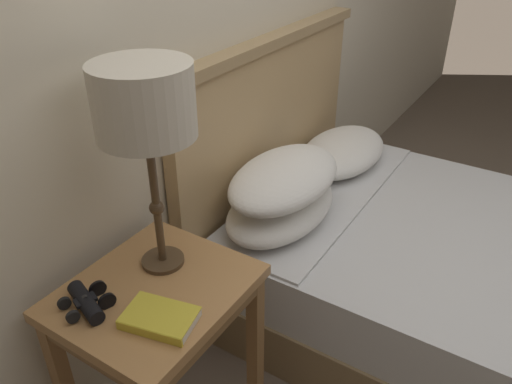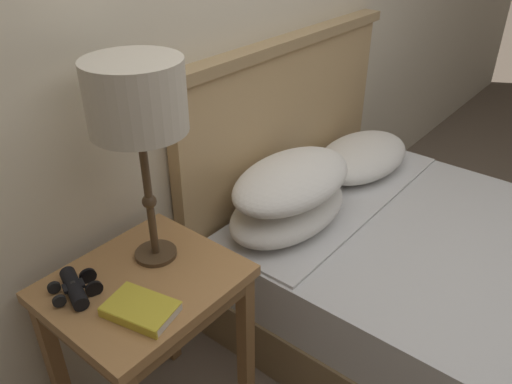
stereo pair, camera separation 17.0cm
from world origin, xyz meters
TOP-DOWN VIEW (x-y plane):
  - ground_plane at (0.00, 0.00)m, footprint 20.00×20.00m
  - wall_back at (0.00, 1.03)m, footprint 8.00×0.06m
  - nightstand at (-0.69, 0.72)m, footprint 0.54×0.46m
  - bed at (0.35, 0.11)m, footprint 1.43×1.96m
  - table_lamp at (-0.59, 0.77)m, footprint 0.27×0.27m
  - book_on_nightstand at (-0.78, 0.61)m, footprint 0.16×0.21m
  - binoculars_pair at (-0.85, 0.82)m, footprint 0.15×0.16m

SIDE VIEW (x-z plane):
  - ground_plane at x=0.00m, z-range 0.00..0.00m
  - bed at x=0.35m, z-range -0.28..0.86m
  - nightstand at x=-0.69m, z-range 0.23..0.90m
  - book_on_nightstand at x=-0.78m, z-range 0.67..0.70m
  - binoculars_pair at x=-0.85m, z-range 0.67..0.72m
  - table_lamp at x=-0.59m, z-range 0.87..1.49m
  - wall_back at x=0.00m, z-range 0.00..2.60m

